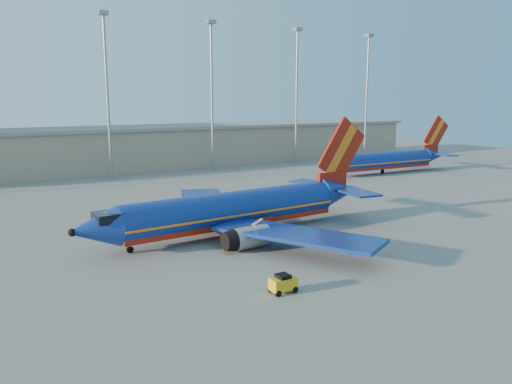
# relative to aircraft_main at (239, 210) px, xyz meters

# --- Properties ---
(ground) EXTENTS (220.00, 220.00, 0.00)m
(ground) POSITION_rel_aircraft_main_xyz_m (3.07, -2.50, -2.58)
(ground) COLOR slate
(ground) RESTS_ON ground
(terminal_building) EXTENTS (122.00, 16.00, 8.50)m
(terminal_building) POSITION_rel_aircraft_main_xyz_m (13.07, 55.50, 1.74)
(terminal_building) COLOR #9F846E
(terminal_building) RESTS_ON ground
(light_mast_row) EXTENTS (101.60, 1.60, 28.65)m
(light_mast_row) POSITION_rel_aircraft_main_xyz_m (8.07, 43.50, 14.97)
(light_mast_row) COLOR gray
(light_mast_row) RESTS_ON ground
(aircraft_main) EXTENTS (35.70, 34.28, 12.08)m
(aircraft_main) POSITION_rel_aircraft_main_xyz_m (0.00, 0.00, 0.00)
(aircraft_main) COLOR navy
(aircraft_main) RESTS_ON ground
(aircraft_second) EXTENTS (32.06, 12.48, 10.85)m
(aircraft_second) POSITION_rel_aircraft_main_xyz_m (45.31, 23.77, -0.09)
(aircraft_second) COLOR navy
(aircraft_second) RESTS_ON ground
(baggage_tug) EXTENTS (1.96, 1.18, 1.41)m
(baggage_tug) POSITION_rel_aircraft_main_xyz_m (-5.12, -16.04, -1.85)
(baggage_tug) COLOR gold
(baggage_tug) RESTS_ON ground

